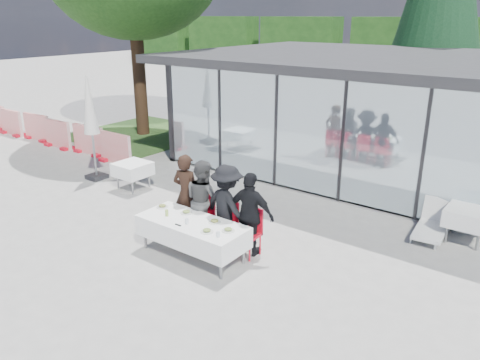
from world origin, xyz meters
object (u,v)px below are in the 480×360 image
object	(u,v)px
juice_bottle	(167,213)
lounger	(433,223)
diner_chair_b	(204,214)
construction_barriers	(47,132)
diner_chair_a	(187,209)
diner_c	(227,207)
diner_chair_c	(227,222)
plate_extra	(207,231)
dining_table	(192,231)
plate_c	(215,221)
diner_d	(250,214)
plate_d	(228,230)
diner_a	(186,194)
folded_eyeglasses	(178,225)
spare_table_right	(468,217)
plate_a	(162,206)
diner_chair_d	(250,229)
plate_b	(186,212)
diner_b	(204,200)
market_umbrella	(90,112)
spare_table_left	(133,169)

from	to	relation	value
juice_bottle	lounger	xyz separation A→B (m)	(4.13, 3.98, -0.56)
diner_chair_b	lounger	xyz separation A→B (m)	(3.90, 3.12, -0.28)
juice_bottle	construction_barriers	xyz separation A→B (m)	(-9.58, 3.28, -0.38)
diner_chair_a	diner_c	size ratio (longest dim) A/B	0.55
diner_chair_c	plate_extra	world-z (taller)	diner_chair_c
dining_table	plate_c	size ratio (longest dim) A/B	9.19
diner_d	construction_barriers	distance (m)	11.30
lounger	plate_d	bearing A→B (deg)	-125.64
diner_a	diner_chair_a	world-z (taller)	diner_a
diner_chair_b	folded_eyeglasses	distance (m)	1.10
folded_eyeglasses	spare_table_right	size ratio (longest dim) A/B	0.16
diner_chair_c	diner_chair_b	bearing A→B (deg)	180.00
plate_c	plate_d	xyz separation A→B (m)	(0.45, -0.14, 0.00)
plate_a	lounger	size ratio (longest dim) A/B	0.18
plate_c	diner_chair_a	bearing A→B (deg)	156.80
plate_a	plate_c	world-z (taller)	same
diner_d	diner_chair_d	distance (m)	0.32
plate_b	diner_chair_a	bearing A→B (deg)	132.48
folded_eyeglasses	lounger	xyz separation A→B (m)	(3.64, 4.17, -0.50)
diner_b	market_umbrella	size ratio (longest dim) A/B	0.58
plate_c	construction_barriers	distance (m)	10.96
lounger	juice_bottle	bearing A→B (deg)	-136.03
dining_table	plate_a	bearing A→B (deg)	171.17
diner_chair_b	juice_bottle	distance (m)	0.93
plate_a	juice_bottle	distance (m)	0.48
diner_chair_d	diner_d	bearing A→B (deg)	90.00
plate_d	diner_chair_c	bearing A→B (deg)	129.90
folded_eyeglasses	spare_table_left	xyz separation A→B (m)	(-3.82, 2.17, -0.20)
diner_chair_d	plate_d	world-z (taller)	diner_chair_d
plate_b	diner_chair_d	bearing A→B (deg)	23.19
plate_b	folded_eyeglasses	distance (m)	0.59
diner_b	diner_d	distance (m)	1.22
diner_chair_b	spare_table_right	xyz separation A→B (m)	(4.55, 3.19, 0.02)
plate_a	spare_table_left	distance (m)	3.41
plate_d	spare_table_right	bearing A→B (deg)	48.86
plate_extra	construction_barriers	bearing A→B (deg)	162.58
folded_eyeglasses	construction_barriers	world-z (taller)	construction_barriers
diner_d	plate_d	world-z (taller)	diner_d
dining_table	plate_d	distance (m)	0.88
dining_table	diner_d	size ratio (longest dim) A/B	1.31
plate_extra	folded_eyeglasses	size ratio (longest dim) A/B	1.76
plate_d	diner_b	bearing A→B (deg)	150.59
diner_chair_d	construction_barriers	bearing A→B (deg)	167.62
plate_b	spare_table_right	size ratio (longest dim) A/B	0.29
diner_chair_a	juice_bottle	distance (m)	0.94
diner_chair_a	folded_eyeglasses	size ratio (longest dim) A/B	6.96
spare_table_left	plate_extra	bearing A→B (deg)	-24.78
diner_chair_b	spare_table_left	xyz separation A→B (m)	(-3.56, 1.12, 0.02)
plate_a	spare_table_right	bearing A→B (deg)	36.19
diner_chair_d	construction_barriers	world-z (taller)	construction_barriers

